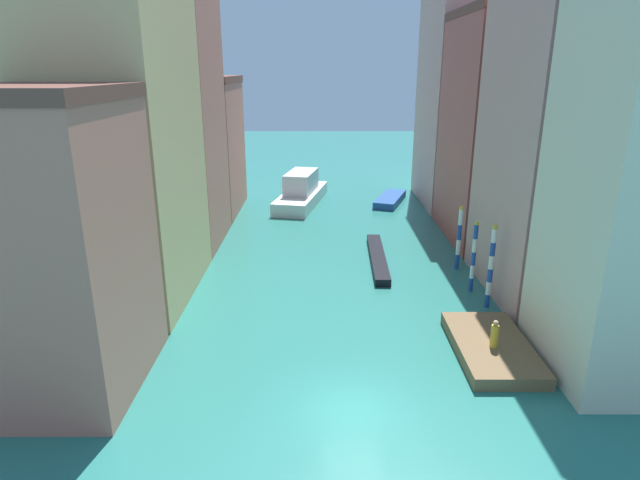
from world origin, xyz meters
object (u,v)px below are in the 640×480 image
mooring_pole_2 (458,237)px  motorboat_0 (389,199)px  gondola_black (377,258)px  mooring_pole_1 (473,256)px  vaporetto_white (301,192)px  mooring_pole_0 (490,266)px  waterfront_dock (491,347)px  person_on_dock (494,335)px

mooring_pole_2 → motorboat_0: mooring_pole_2 is taller
motorboat_0 → gondola_black: bearing=-100.1°
mooring_pole_1 → vaporetto_white: size_ratio=0.39×
vaporetto_white → motorboat_0: bearing=3.1°
mooring_pole_0 → mooring_pole_1: size_ratio=1.11×
mooring_pole_0 → motorboat_0: size_ratio=0.71×
mooring_pole_0 → mooring_pole_2: bearing=92.4°
waterfront_dock → mooring_pole_0: bearing=75.5°
vaporetto_white → motorboat_0: 9.34m
person_on_dock → mooring_pole_1: 8.35m
vaporetto_white → gondola_black: size_ratio=1.21×
mooring_pole_0 → waterfront_dock: bearing=-104.5°
mooring_pole_1 → gondola_black: mooring_pole_1 is taller
waterfront_dock → mooring_pole_1: mooring_pole_1 is taller
waterfront_dock → mooring_pole_0: (1.38, 5.32, 2.28)m
mooring_pole_1 → gondola_black: 7.83m
gondola_black → motorboat_0: 17.92m
mooring_pole_2 → person_on_dock: bearing=-95.9°
mooring_pole_0 → vaporetto_white: mooring_pole_0 is taller
mooring_pole_1 → motorboat_0: size_ratio=0.64×
gondola_black → waterfront_dock: bearing=-71.9°
waterfront_dock → gondola_black: (-4.27, 13.05, -0.05)m
waterfront_dock → gondola_black: size_ratio=0.68×
mooring_pole_1 → vaporetto_white: mooring_pole_1 is taller
waterfront_dock → mooring_pole_0: 5.95m
mooring_pole_0 → motorboat_0: bearing=95.6°
waterfront_dock → person_on_dock: person_on_dock is taller
gondola_black → person_on_dock: bearing=-73.0°
mooring_pole_2 → vaporetto_white: bearing=121.7°
vaporetto_white → gondola_black: vaporetto_white is taller
mooring_pole_0 → gondola_black: (-5.64, 7.73, -2.34)m
motorboat_0 → vaporetto_white: bearing=-176.9°
mooring_pole_0 → person_on_dock: bearing=-104.4°
person_on_dock → mooring_pole_2: mooring_pole_2 is taller
person_on_dock → mooring_pole_2: size_ratio=0.31×
person_on_dock → waterfront_dock: bearing=76.7°
person_on_dock → gondola_black: bearing=107.0°
mooring_pole_1 → mooring_pole_2: size_ratio=1.00×
motorboat_0 → waterfront_dock: bearing=-87.9°
person_on_dock → mooring_pole_2: bearing=84.1°
person_on_dock → gondola_black: person_on_dock is taller
mooring_pole_2 → motorboat_0: (-2.25, 19.18, -1.98)m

